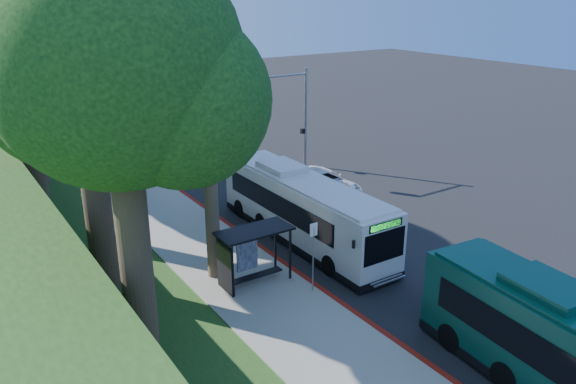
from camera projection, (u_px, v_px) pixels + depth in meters
ground at (339, 226)px, 30.29m from camera, size 140.00×140.00×0.00m
sidewalk at (218, 258)px, 26.47m from camera, size 4.50×70.00×0.12m
red_curb at (307, 279)px, 24.54m from camera, size 0.25×30.00×0.13m
grass_verge at (67, 249)px, 27.44m from camera, size 8.00×70.00×0.06m
bus_shelter at (248, 246)px, 23.66m from camera, size 3.20×1.51×2.55m
stop_sign_pole at (313, 248)px, 22.86m from camera, size 0.35×0.06×3.17m
traffic_signal_pole at (294, 107)px, 38.59m from camera, size 4.10×0.30×7.00m
tree_0 at (77, 13)px, 20.02m from camera, size 8.40×8.00×15.70m
tree_2 at (17, 17)px, 33.07m from camera, size 8.82×8.40×15.12m
tree_6 at (120, 77)px, 15.57m from camera, size 7.56×7.20×13.74m
white_bus at (302, 207)px, 28.10m from camera, size 2.63×11.91×3.55m
pickup at (322, 184)px, 34.37m from camera, size 2.98×5.94×1.61m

